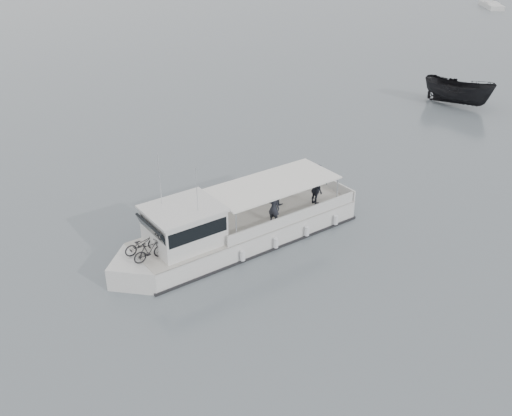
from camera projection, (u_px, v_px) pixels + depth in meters
ground at (177, 306)px, 23.15m from camera, size 1400.00×1400.00×0.00m
tour_boat at (228, 231)px, 26.74m from camera, size 13.01×3.71×5.42m
dark_motorboat at (458, 92)px, 45.81m from camera, size 3.76×6.20×2.25m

